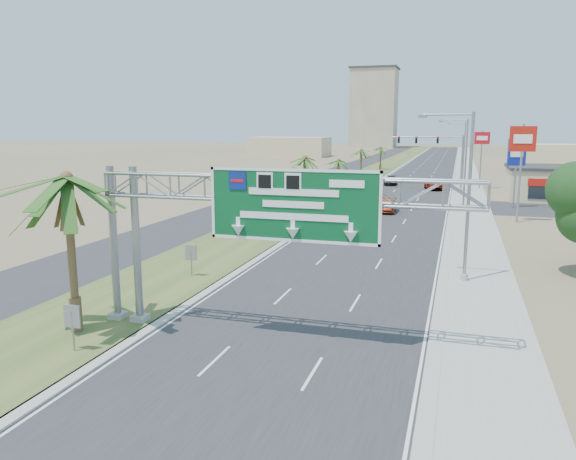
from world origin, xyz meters
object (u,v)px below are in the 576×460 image
at_px(car_mid_lane, 387,205).
at_px(pole_sign_red_far, 482,143).
at_px(signal_mast, 447,157).
at_px(pole_sign_red_near, 522,145).
at_px(palm_near, 66,179).
at_px(car_left_lane, 353,207).
at_px(car_right_lane, 433,185).
at_px(car_far, 391,181).
at_px(sign_gantry, 261,201).
at_px(pole_sign_blue, 517,155).

distance_m(car_mid_lane, pole_sign_red_far, 30.25).
distance_m(signal_mast, pole_sign_red_near, 27.24).
xyz_separation_m(palm_near, car_mid_lane, (8.81, 40.82, -6.16)).
relative_size(palm_near, car_left_lane, 2.07).
distance_m(car_right_lane, pole_sign_red_far, 9.56).
xyz_separation_m(car_far, pole_sign_red_near, (16.02, -32.48, 6.78)).
relative_size(car_mid_lane, pole_sign_red_far, 0.54).
bearing_deg(car_far, pole_sign_red_far, -10.35).
height_order(palm_near, pole_sign_red_near, pole_sign_red_near).
bearing_deg(sign_gantry, car_mid_lane, 89.01).
relative_size(car_left_lane, car_far, 0.86).
bearing_deg(sign_gantry, car_left_lane, 94.26).
bearing_deg(car_left_lane, signal_mast, 74.49).
distance_m(sign_gantry, pole_sign_red_far, 67.59).
bearing_deg(pole_sign_blue, pole_sign_red_near, -92.71).
distance_m(car_right_lane, pole_sign_blue, 20.21).
distance_m(car_mid_lane, car_far, 29.69).
bearing_deg(car_right_lane, sign_gantry, -100.08).
height_order(sign_gantry, pole_sign_red_near, pole_sign_red_near).
distance_m(car_right_lane, car_far, 8.54).
height_order(car_left_lane, pole_sign_red_near, pole_sign_red_near).
xyz_separation_m(car_left_lane, pole_sign_red_near, (16.33, -1.16, 6.77)).
distance_m(signal_mast, car_right_lane, 4.68).
relative_size(sign_gantry, pole_sign_red_far, 1.94).
xyz_separation_m(palm_near, signal_mast, (14.37, 63.97, -2.08)).
bearing_deg(palm_near, car_left_lane, 82.16).
xyz_separation_m(car_mid_lane, car_far, (-3.12, 29.52, -0.09)).
relative_size(pole_sign_blue, pole_sign_red_far, 0.93).
distance_m(car_left_lane, pole_sign_red_near, 17.72).
distance_m(pole_sign_red_near, pole_sign_blue, 10.54).
bearing_deg(signal_mast, car_right_lane, 145.42).
height_order(sign_gantry, car_right_lane, sign_gantry).
xyz_separation_m(sign_gantry, pole_sign_red_near, (13.57, 35.94, 1.40)).
bearing_deg(pole_sign_red_near, pole_sign_red_far, 94.88).
height_order(car_far, pole_sign_blue, pole_sign_blue).
bearing_deg(car_far, pole_sign_blue, -56.20).
bearing_deg(palm_near, pole_sign_red_near, 60.18).
xyz_separation_m(palm_near, car_left_lane, (5.37, 39.03, -6.24)).
height_order(pole_sign_red_near, pole_sign_blue, pole_sign_red_near).
xyz_separation_m(signal_mast, pole_sign_red_far, (4.71, 4.65, 1.98)).
distance_m(signal_mast, pole_sign_blue, 17.56).
relative_size(signal_mast, car_right_lane, 1.95).
bearing_deg(car_far, car_mid_lane, -86.99).
bearing_deg(palm_near, pole_sign_blue, 65.31).
xyz_separation_m(car_left_lane, car_far, (0.31, 31.32, -0.00)).
bearing_deg(car_far, pole_sign_red_near, -66.77).
bearing_deg(car_mid_lane, car_right_lane, 78.94).
distance_m(signal_mast, car_mid_lane, 24.16).
bearing_deg(pole_sign_red_far, pole_sign_red_near, -85.12).
bearing_deg(sign_gantry, pole_sign_blue, 73.13).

